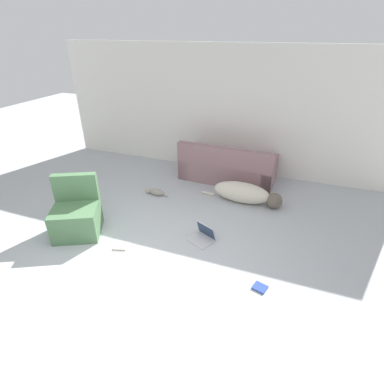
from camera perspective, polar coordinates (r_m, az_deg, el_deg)
ground_plane at (r=4.11m, az=-10.23°, el=-16.01°), size 20.00×20.00×0.00m
wall_back at (r=6.64m, az=5.56°, el=15.13°), size 7.48×0.06×2.64m
couch at (r=6.39m, az=6.75°, el=4.55°), size 1.98×0.93×0.83m
dog at (r=5.62m, az=10.12°, el=-0.25°), size 1.55×0.47×0.38m
cat at (r=5.89m, az=-7.00°, el=0.04°), size 0.49×0.16×0.12m
laptop_open at (r=4.64m, az=2.17°, el=-8.14°), size 0.46×0.44×0.25m
book_cream at (r=4.65m, az=-13.46°, el=-10.03°), size 0.23×0.22×0.02m
book_blue at (r=4.02m, az=12.80°, el=-17.31°), size 0.20×0.19×0.02m
side_chair at (r=5.01m, az=-21.11°, el=-4.18°), size 0.89×0.88×0.90m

